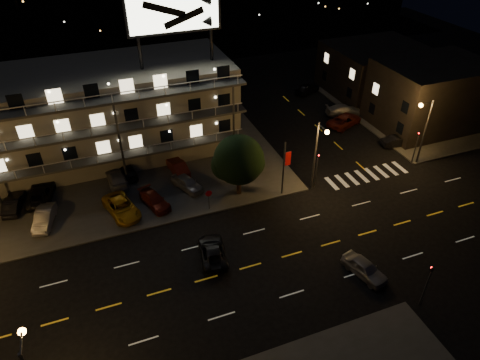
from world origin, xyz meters
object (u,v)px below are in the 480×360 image
object	(u,v)px
lot_car_4	(187,183)
side_car_0	(397,141)
lot_car_2	(122,207)
lot_car_7	(117,178)
road_car_east	(365,268)
tree	(238,161)
road_car_west	(212,252)

from	to	relation	value
lot_car_4	side_car_0	distance (m)	26.97
lot_car_2	lot_car_7	bearing A→B (deg)	72.65
lot_car_2	side_car_0	distance (m)	34.15
lot_car_2	road_car_east	distance (m)	23.59
road_car_east	lot_car_2	bearing A→B (deg)	124.18
tree	lot_car_4	distance (m)	6.50
tree	lot_car_2	bearing A→B (deg)	175.17
tree	road_car_east	size ratio (longest dim) A/B	1.63
lot_car_4	road_car_west	distance (m)	10.63
tree	side_car_0	bearing A→B (deg)	6.03
lot_car_2	lot_car_4	bearing A→B (deg)	-1.12
lot_car_7	road_car_west	distance (m)	15.62
lot_car_4	side_car_0	xyz separation A→B (m)	(26.97, -0.44, -0.19)
lot_car_2	lot_car_4	world-z (taller)	lot_car_2
lot_car_7	road_car_west	xyz separation A→B (m)	(6.36, -14.26, -0.19)
lot_car_7	road_car_west	size ratio (longest dim) A/B	1.01
lot_car_4	side_car_0	bearing A→B (deg)	-25.60
lot_car_4	road_car_east	bearing A→B (deg)	-82.43
side_car_0	road_car_west	bearing A→B (deg)	120.17
lot_car_7	tree	bearing A→B (deg)	147.91
side_car_0	road_car_west	distance (m)	29.36
tree	lot_car_2	xyz separation A→B (m)	(-11.99, 1.01, -3.30)
tree	lot_car_7	world-z (taller)	tree
side_car_0	road_car_west	world-z (taller)	road_car_west
lot_car_7	side_car_0	distance (m)	34.15
tree	lot_car_2	world-z (taller)	tree
lot_car_4	lot_car_7	world-z (taller)	lot_car_7
tree	lot_car_7	size ratio (longest dim) A/B	1.40
lot_car_2	lot_car_7	distance (m)	5.42
side_car_0	road_car_east	distance (m)	23.22
lot_car_7	road_car_west	world-z (taller)	lot_car_7
road_car_east	lot_car_7	bearing A→B (deg)	115.18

